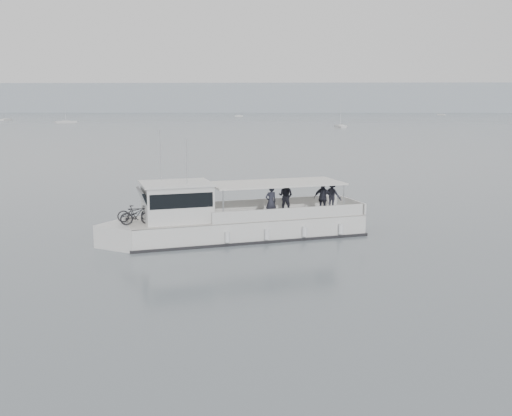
{
  "coord_description": "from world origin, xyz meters",
  "views": [
    {
      "loc": [
        -0.11,
        -32.6,
        7.01
      ],
      "look_at": [
        -1.01,
        -2.64,
        1.6
      ],
      "focal_mm": 40.0,
      "sensor_mm": 36.0,
      "label": 1
    }
  ],
  "objects": [
    {
      "name": "tour_boat",
      "position": [
        -2.68,
        -3.06,
        0.98
      ],
      "size": [
        14.07,
        7.51,
        6.0
      ],
      "rotation": [
        0.0,
        0.0,
        0.34
      ],
      "color": "silver",
      "rests_on": "ground"
    },
    {
      "name": "headland",
      "position": [
        0.0,
        560.0,
        14.0
      ],
      "size": [
        1400.0,
        90.0,
        28.0
      ],
      "primitive_type": "cube",
      "color": "#939EA8",
      "rests_on": "ground"
    },
    {
      "name": "ground",
      "position": [
        0.0,
        0.0,
        0.0
      ],
      "size": [
        1400.0,
        1400.0,
        0.0
      ],
      "primitive_type": "plane",
      "color": "#525A60",
      "rests_on": "ground"
    },
    {
      "name": "moored_fleet",
      "position": [
        -17.43,
        207.15,
        0.36
      ],
      "size": [
        445.08,
        356.04,
        10.14
      ],
      "color": "silver",
      "rests_on": "ground"
    }
  ]
}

